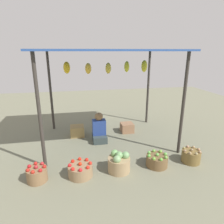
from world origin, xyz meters
The scene contains 10 objects.
ground_plane centered at (0.00, 0.00, 0.00)m, with size 14.00×14.00×0.00m, color slate.
market_stall_structure centered at (0.00, 0.01, 2.14)m, with size 3.30×2.40×2.32m.
vendor_person centered at (-0.24, -0.07, 0.30)m, with size 0.36×0.44×0.78m.
basket_red_apples centered at (-1.58, -1.52, 0.14)m, with size 0.37×0.37×0.32m.
basket_red_tomatoes centered at (-0.80, -1.52, 0.12)m, with size 0.47×0.47×0.29m.
basket_cabbages centered at (-0.04, -1.50, 0.18)m, with size 0.44×0.44×0.42m.
basket_green_apples centered at (0.78, -1.48, 0.12)m, with size 0.44×0.44×0.29m.
basket_potatoes centered at (1.55, -1.48, 0.14)m, with size 0.39×0.39×0.32m.
wooden_crate_near_vendor centered at (0.64, 0.38, 0.13)m, with size 0.36×0.34×0.26m, color #956C4D.
wooden_crate_stacked_rear centered at (-0.80, 0.36, 0.15)m, with size 0.38×0.35×0.29m, color #A2844D.
Camera 1 is at (-0.82, -4.79, 2.28)m, focal length 31.30 mm.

